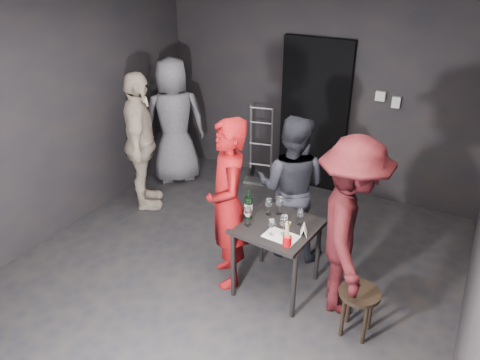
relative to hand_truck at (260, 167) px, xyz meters
The scene contains 25 objects.
floor 2.33m from the hand_truck, 72.37° to the right, with size 4.50×5.00×0.02m, color black.
ceiling 3.40m from the hand_truck, 72.37° to the right, with size 4.50×5.00×0.02m, color silver.
wall_back 1.37m from the hand_truck, 22.26° to the left, with size 4.50×0.04×2.70m, color black.
wall_left 2.93m from the hand_truck, 124.97° to the right, with size 0.04×5.00×2.70m, color black.
doorway 1.12m from the hand_truck, 17.96° to the left, with size 0.95×0.10×2.10m, color black.
wallbox_upper 2.00m from the hand_truck, ahead, with size 0.12×0.06×0.12m, color #B7B7B2.
wallbox_lower 2.13m from the hand_truck, ahead, with size 0.10×0.06×0.14m, color #B7B7B2.
hand_truck is the anchor object (origin of this frame).
tasting_table 2.48m from the hand_truck, 59.90° to the right, with size 0.72×0.72×0.75m.
stool 3.17m from the hand_truck, 47.87° to the right, with size 0.36×0.36×0.47m.
server_red 2.47m from the hand_truck, 71.81° to the right, with size 0.76×0.50×2.09m, color maroon.
woman_black 1.92m from the hand_truck, 53.26° to the right, with size 0.85×0.47×1.76m, color #22242D.
man_maroon 2.90m from the hand_truck, 47.11° to the right, with size 1.32×0.61×2.04m, color #3C0E12.
bystander_cream 1.94m from the hand_truck, 125.88° to the right, with size 1.27×0.61×2.18m, color beige.
bystander_grey 1.51m from the hand_truck, 153.81° to the right, with size 1.07×0.58×2.18m, color slate.
tasting_mat 2.70m from the hand_truck, 59.73° to the right, with size 0.31×0.21×0.00m, color white.
wine_glass_a 2.54m from the hand_truck, 66.73° to the right, with size 0.08×0.08×0.22m, color white, non-canonical shape.
wine_glass_b 2.33m from the hand_truck, 61.84° to the right, with size 0.07×0.07×0.19m, color white, non-canonical shape.
wine_glass_c 2.34m from the hand_truck, 59.12° to the right, with size 0.08×0.08×0.22m, color white, non-canonical shape.
wine_glass_d 2.68m from the hand_truck, 61.60° to the right, with size 0.07×0.07×0.18m, color white, non-canonical shape.
wine_glass_e 2.69m from the hand_truck, 59.16° to the right, with size 0.09×0.09×0.22m, color white, non-canonical shape.
wine_glass_f 2.53m from the hand_truck, 55.01° to the right, with size 0.07×0.07×0.18m, color white, non-canonical shape.
wine_bottle 2.41m from the hand_truck, 66.79° to the right, with size 0.08×0.08×0.33m.
breadstick_cup 2.86m from the hand_truck, 58.96° to the right, with size 0.08×0.08×0.26m.
reserved_card 2.68m from the hand_truck, 55.28° to the right, with size 0.07×0.12×0.09m, color white, non-canonical shape.
Camera 1 is at (2.01, -3.42, 3.17)m, focal length 35.00 mm.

